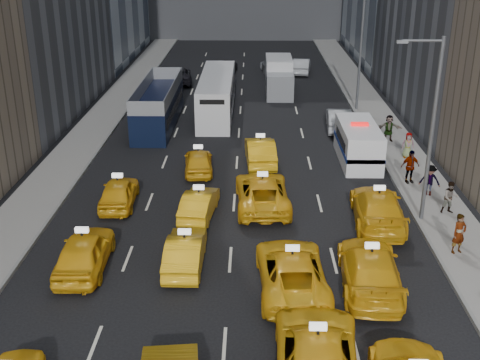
# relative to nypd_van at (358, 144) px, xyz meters

# --- Properties ---
(sidewalk_west) EXTENTS (3.00, 90.00, 0.15)m
(sidewalk_west) POSITION_rel_nypd_van_xyz_m (-18.00, 4.57, -1.05)
(sidewalk_west) COLOR gray
(sidewalk_west) RESTS_ON ground
(sidewalk_east) EXTENTS (3.00, 90.00, 0.15)m
(sidewalk_east) POSITION_rel_nypd_van_xyz_m (3.00, 4.57, -1.05)
(sidewalk_east) COLOR gray
(sidewalk_east) RESTS_ON ground
(curb_west) EXTENTS (0.15, 90.00, 0.18)m
(curb_west) POSITION_rel_nypd_van_xyz_m (-16.55, 4.57, -1.03)
(curb_west) COLOR slate
(curb_west) RESTS_ON ground
(curb_east) EXTENTS (0.15, 90.00, 0.18)m
(curb_east) POSITION_rel_nypd_van_xyz_m (1.55, 4.57, -1.03)
(curb_east) COLOR slate
(curb_east) RESTS_ON ground
(streetlight_near) EXTENTS (2.15, 0.22, 9.00)m
(streetlight_near) POSITION_rel_nypd_van_xyz_m (1.68, -8.43, 3.80)
(streetlight_near) COLOR #595B60
(streetlight_near) RESTS_ON ground
(streetlight_far) EXTENTS (2.15, 0.22, 9.00)m
(streetlight_far) POSITION_rel_nypd_van_xyz_m (1.68, 11.57, 3.80)
(streetlight_far) COLOR #595B60
(streetlight_far) RESTS_ON ground
(taxi_6) EXTENTS (3.06, 5.97, 1.61)m
(taxi_6) POSITION_rel_nypd_van_xyz_m (-4.50, -19.74, -0.32)
(taxi_6) COLOR #EDAA13
(taxi_6) RESTS_ON ground
(taxi_8) EXTENTS (2.05, 4.81, 1.62)m
(taxi_8) POSITION_rel_nypd_van_xyz_m (-13.59, -13.34, -0.31)
(taxi_8) COLOR #EDAA13
(taxi_8) RESTS_ON ground
(taxi_9) EXTENTS (1.53, 4.33, 1.42)m
(taxi_9) POSITION_rel_nypd_van_xyz_m (-9.39, -13.02, -0.41)
(taxi_9) COLOR #EDAA13
(taxi_9) RESTS_ON ground
(taxi_10) EXTENTS (2.89, 5.80, 1.58)m
(taxi_10) POSITION_rel_nypd_van_xyz_m (-4.98, -14.63, -0.33)
(taxi_10) COLOR #EDAA13
(taxi_10) RESTS_ON ground
(taxi_11) EXTENTS (2.67, 5.79, 1.64)m
(taxi_11) POSITION_rel_nypd_van_xyz_m (-1.86, -14.48, -0.30)
(taxi_11) COLOR #EDAA13
(taxi_11) RESTS_ON ground
(taxi_12) EXTENTS (1.90, 4.33, 1.45)m
(taxi_12) POSITION_rel_nypd_van_xyz_m (-13.48, -6.87, -0.40)
(taxi_12) COLOR #EDAA13
(taxi_12) RESTS_ON ground
(taxi_13) EXTENTS (1.88, 4.21, 1.34)m
(taxi_13) POSITION_rel_nypd_van_xyz_m (-9.20, -8.08, -0.45)
(taxi_13) COLOR #EDAA13
(taxi_13) RESTS_ON ground
(taxi_14) EXTENTS (2.93, 5.83, 1.59)m
(taxi_14) POSITION_rel_nypd_van_xyz_m (-6.03, -6.86, -0.33)
(taxi_14) COLOR #EDAA13
(taxi_14) RESTS_ON ground
(taxi_15) EXTENTS (2.72, 5.88, 1.66)m
(taxi_15) POSITION_rel_nypd_van_xyz_m (-0.45, -8.74, -0.29)
(taxi_15) COLOR #EDAA13
(taxi_15) RESTS_ON ground
(taxi_16) EXTENTS (1.99, 4.17, 1.37)m
(taxi_16) POSITION_rel_nypd_van_xyz_m (-9.73, -2.09, -0.43)
(taxi_16) COLOR #EDAA13
(taxi_16) RESTS_ON ground
(taxi_17) EXTENTS (2.01, 4.95, 1.60)m
(taxi_17) POSITION_rel_nypd_van_xyz_m (-6.06, -0.58, -0.32)
(taxi_17) COLOR #EDAA13
(taxi_17) RESTS_ON ground
(nypd_van) EXTENTS (2.91, 6.00, 2.48)m
(nypd_van) POSITION_rel_nypd_van_xyz_m (0.00, 0.00, 0.00)
(nypd_van) COLOR white
(nypd_van) RESTS_ON ground
(double_decker) EXTENTS (3.14, 10.87, 3.12)m
(double_decker) POSITION_rel_nypd_van_xyz_m (-13.46, 7.51, 0.42)
(double_decker) COLOR black
(double_decker) RESTS_ON ground
(city_bus) EXTENTS (3.35, 11.89, 3.03)m
(city_bus) POSITION_rel_nypd_van_xyz_m (-9.32, 10.48, 0.38)
(city_bus) COLOR silver
(city_bus) RESTS_ON ground
(box_truck) EXTENTS (2.71, 6.75, 3.02)m
(box_truck) POSITION_rel_nypd_van_xyz_m (-4.20, 17.17, 0.36)
(box_truck) COLOR silver
(box_truck) RESTS_ON ground
(misc_car_0) EXTENTS (1.98, 4.84, 1.56)m
(misc_car_0) POSITION_rel_nypd_van_xyz_m (-0.31, 6.47, -0.34)
(misc_car_0) COLOR #B3B7BC
(misc_car_0) RESTS_ON ground
(misc_car_1) EXTENTS (3.15, 5.65, 1.49)m
(misc_car_1) POSITION_rel_nypd_van_xyz_m (-13.59, 20.85, -0.38)
(misc_car_1) COLOR black
(misc_car_1) RESTS_ON ground
(misc_car_2) EXTENTS (2.60, 5.25, 1.47)m
(misc_car_2) POSITION_rel_nypd_van_xyz_m (-4.53, 25.57, -0.39)
(misc_car_2) COLOR gray
(misc_car_2) RESTS_ON ground
(misc_car_3) EXTENTS (1.96, 4.24, 1.41)m
(misc_car_3) POSITION_rel_nypd_van_xyz_m (-9.00, 25.46, -0.42)
(misc_car_3) COLOR black
(misc_car_3) RESTS_ON ground
(misc_car_4) EXTENTS (2.25, 4.86, 1.54)m
(misc_car_4) POSITION_rel_nypd_van_xyz_m (-1.58, 25.30, -0.35)
(misc_car_4) COLOR #A8ABB0
(misc_car_4) RESTS_ON ground
(pedestrian_0) EXTENTS (0.79, 0.66, 1.84)m
(pedestrian_0) POSITION_rel_nypd_van_xyz_m (2.46, -11.87, -0.05)
(pedestrian_0) COLOR gray
(pedestrian_0) RESTS_ON sidewalk_east
(pedestrian_1) EXTENTS (0.84, 0.50, 1.67)m
(pedestrian_1) POSITION_rel_nypd_van_xyz_m (3.33, -7.81, -0.14)
(pedestrian_1) COLOR gray
(pedestrian_1) RESTS_ON sidewalk_east
(pedestrian_2) EXTENTS (1.18, 0.75, 1.69)m
(pedestrian_2) POSITION_rel_nypd_van_xyz_m (2.91, -5.56, -0.13)
(pedestrian_2) COLOR gray
(pedestrian_2) RESTS_ON sidewalk_east
(pedestrian_3) EXTENTS (1.21, 0.77, 1.91)m
(pedestrian_3) POSITION_rel_nypd_van_xyz_m (2.28, -3.81, -0.02)
(pedestrian_3) COLOR gray
(pedestrian_3) RESTS_ON sidewalk_east
(pedestrian_4) EXTENTS (0.82, 0.49, 1.61)m
(pedestrian_4) POSITION_rel_nypd_van_xyz_m (3.16, 0.30, -0.16)
(pedestrian_4) COLOR gray
(pedestrian_4) RESTS_ON sidewalk_east
(pedestrian_5) EXTENTS (1.69, 0.55, 1.80)m
(pedestrian_5) POSITION_rel_nypd_van_xyz_m (2.64, 3.53, -0.07)
(pedestrian_5) COLOR gray
(pedestrian_5) RESTS_ON sidewalk_east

